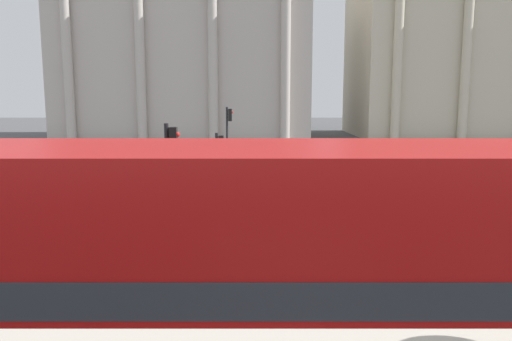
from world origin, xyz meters
TOP-DOWN VIEW (x-y plane):
  - double_decker_bus at (-1.90, 3.98)m, footprint 10.78×2.69m
  - plaza_building_left at (-7.94, 53.18)m, footprint 26.00×16.88m
  - plaza_building_right at (23.60, 55.95)m, footprint 25.96×16.74m
  - traffic_light_near at (-2.84, 10.76)m, footprint 0.42×0.24m
  - traffic_light_mid at (-2.01, 17.25)m, footprint 0.42×0.24m
  - traffic_light_far at (-2.12, 26.08)m, footprint 0.42×0.24m
  - car_white at (-4.62, 29.48)m, footprint 4.20×1.93m
  - pedestrian_olive at (7.07, 19.35)m, footprint 0.32×0.32m
  - pedestrian_black at (8.94, 33.27)m, footprint 0.32×0.32m
  - pedestrian_white at (-5.77, 22.62)m, footprint 0.32×0.32m

SIDE VIEW (x-z plane):
  - car_white at x=-4.62m, z-range 0.02..1.37m
  - pedestrian_black at x=8.94m, z-range 0.12..1.76m
  - pedestrian_white at x=-5.77m, z-range 0.12..1.78m
  - pedestrian_olive at x=7.07m, z-range 0.13..1.85m
  - traffic_light_mid at x=-2.01m, z-range 0.52..3.77m
  - double_decker_bus at x=-1.90m, z-range 0.25..4.35m
  - traffic_light_near at x=-2.84m, z-range 0.60..4.61m
  - traffic_light_far at x=-2.12m, z-range 0.61..4.65m
  - plaza_building_right at x=23.60m, z-range 0.00..20.39m
  - plaza_building_left at x=-7.94m, z-range 0.00..21.01m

